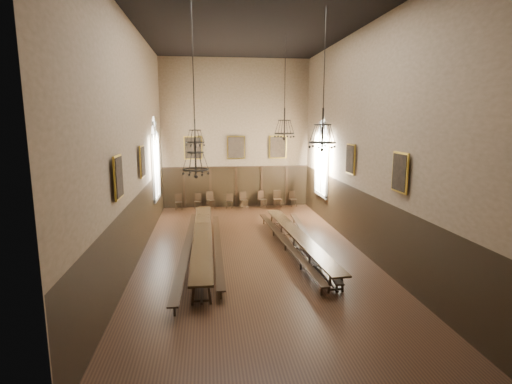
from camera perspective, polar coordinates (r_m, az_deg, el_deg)
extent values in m
cube|color=black|center=(16.54, -0.51, -8.68)|extent=(9.00, 18.00, 0.02)
cube|color=black|center=(16.07, -0.56, 23.39)|extent=(9.00, 18.00, 0.02)
cube|color=#80674F|center=(24.64, -2.91, 8.24)|extent=(9.00, 0.02, 9.00)
cube|color=#80674F|center=(6.83, 8.01, 2.92)|extent=(9.00, 0.02, 9.00)
cube|color=#80674F|center=(15.81, -17.11, 6.69)|extent=(0.02, 18.00, 9.00)
cube|color=#80674F|center=(16.79, 15.07, 6.97)|extent=(0.02, 18.00, 9.00)
cube|color=black|center=(16.42, -7.63, -6.06)|extent=(0.73, 10.39, 0.07)
cube|color=black|center=(16.61, 6.10, -6.17)|extent=(1.21, 9.14, 0.06)
cube|color=black|center=(16.17, -9.77, -7.57)|extent=(0.61, 10.67, 0.05)
cube|color=black|center=(16.45, -5.50, -7.36)|extent=(0.32, 9.28, 0.05)
cube|color=black|center=(16.72, 4.21, -7.01)|extent=(0.89, 9.53, 0.05)
cube|color=black|center=(17.00, 7.73, -6.82)|extent=(0.80, 9.30, 0.05)
cube|color=black|center=(24.57, -10.99, -1.47)|extent=(0.45, 0.45, 0.05)
cube|color=black|center=(24.69, -10.98, -0.82)|extent=(0.42, 0.08, 0.50)
cube|color=black|center=(24.65, -8.32, -1.38)|extent=(0.48, 0.48, 0.05)
cube|color=black|center=(24.77, -8.33, -0.75)|extent=(0.41, 0.11, 0.48)
cube|color=black|center=(24.63, -6.48, -1.22)|extent=(0.57, 0.57, 0.05)
cube|color=black|center=(24.77, -6.50, -0.51)|extent=(0.45, 0.17, 0.54)
cube|color=black|center=(24.59, -3.85, -1.38)|extent=(0.45, 0.45, 0.05)
cube|color=black|center=(24.70, -3.87, -0.78)|extent=(0.38, 0.11, 0.46)
cube|color=black|center=(24.73, -1.74, -1.18)|extent=(0.51, 0.51, 0.05)
cube|color=black|center=(24.86, -1.78, -0.52)|extent=(0.42, 0.14, 0.51)
cube|color=black|center=(24.84, 0.90, -1.07)|extent=(0.57, 0.57, 0.05)
cube|color=black|center=(24.98, 0.85, -0.39)|extent=(0.44, 0.19, 0.53)
cube|color=black|center=(24.92, 3.11, -1.04)|extent=(0.46, 0.46, 0.05)
cube|color=black|center=(25.06, 3.04, -0.34)|extent=(0.45, 0.05, 0.54)
cube|color=black|center=(25.14, 5.29, -1.05)|extent=(0.50, 0.50, 0.05)
cube|color=black|center=(25.27, 5.21, -0.41)|extent=(0.42, 0.13, 0.50)
cylinder|color=black|center=(18.39, -8.92, 15.89)|extent=(0.03, 0.03, 3.59)
torus|color=black|center=(18.32, -8.68, 7.02)|extent=(0.85, 0.85, 0.05)
torus|color=black|center=(18.30, -8.72, 8.73)|extent=(0.54, 0.54, 0.04)
cylinder|color=black|center=(18.30, -8.72, 8.42)|extent=(0.06, 0.06, 1.19)
cylinder|color=black|center=(18.12, 4.18, 16.82)|extent=(0.03, 0.03, 3.12)
torus|color=black|center=(18.01, 4.07, 8.33)|extent=(0.90, 0.90, 0.05)
torus|color=black|center=(18.00, 4.09, 10.19)|extent=(0.57, 0.57, 0.04)
cylinder|color=black|center=(18.00, 4.09, 9.85)|extent=(0.06, 0.06, 1.28)
cylinder|color=black|center=(13.19, -8.99, 16.91)|extent=(0.03, 0.03, 4.17)
torus|color=black|center=(13.20, -8.60, 3.20)|extent=(0.86, 0.86, 0.05)
torus|color=black|center=(13.14, -8.67, 5.63)|extent=(0.55, 0.55, 0.04)
cylinder|color=black|center=(13.15, -8.66, 5.18)|extent=(0.06, 0.06, 1.22)
cylinder|color=black|center=(14.06, 9.79, 18.37)|extent=(0.03, 0.03, 3.24)
torus|color=black|center=(13.93, 9.44, 6.98)|extent=(0.94, 0.94, 0.06)
torus|color=black|center=(13.91, 9.51, 9.48)|extent=(0.60, 0.60, 0.04)
cylinder|color=black|center=(13.91, 9.50, 9.02)|extent=(0.07, 0.07, 1.32)
cube|color=#AE8C29|center=(24.50, -8.99, 6.25)|extent=(1.10, 0.12, 1.40)
cube|color=black|center=(24.50, -8.99, 6.25)|extent=(0.98, 0.02, 1.28)
cube|color=#AE8C29|center=(24.55, -2.88, 6.37)|extent=(1.10, 0.12, 1.40)
cube|color=black|center=(24.55, -2.88, 6.37)|extent=(0.98, 0.02, 1.28)
cube|color=#AE8C29|center=(24.87, 3.15, 6.42)|extent=(1.10, 0.12, 1.40)
cube|color=black|center=(24.87, 3.15, 6.42)|extent=(0.98, 0.02, 1.28)
cube|color=#AE8C29|center=(16.84, -15.95, 4.21)|extent=(0.12, 1.00, 1.30)
cube|color=black|center=(16.84, -15.95, 4.21)|extent=(0.02, 0.88, 1.18)
cube|color=#AE8C29|center=(12.44, -19.09, 2.02)|extent=(0.12, 1.00, 1.30)
cube|color=black|center=(12.44, -19.09, 2.02)|extent=(0.02, 0.88, 1.18)
cube|color=#AE8C29|center=(17.73, 13.35, 4.61)|extent=(0.12, 1.00, 1.30)
cube|color=black|center=(17.73, 13.35, 4.61)|extent=(0.02, 0.88, 1.18)
cube|color=#AE8C29|center=(13.62, 19.88, 2.65)|extent=(0.12, 1.00, 1.30)
cube|color=black|center=(13.62, 19.88, 2.65)|extent=(0.02, 0.88, 1.18)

